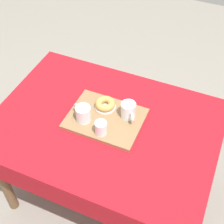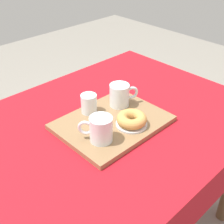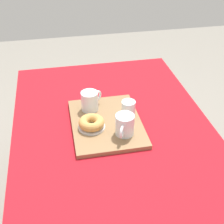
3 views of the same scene
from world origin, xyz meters
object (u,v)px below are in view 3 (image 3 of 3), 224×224
object	(u,v)px
dining_table	(112,138)
sugar_donut_left	(92,123)
serving_tray	(106,123)
tea_mug_right	(90,101)
donut_plate_left	(92,127)
water_glass_near	(128,110)
tea_mug_left	(125,126)

from	to	relation	value
dining_table	sugar_donut_left	distance (m)	0.18
serving_tray	tea_mug_right	size ratio (longest dim) A/B	3.79
dining_table	tea_mug_right	world-z (taller)	tea_mug_right
donut_plate_left	tea_mug_right	bearing A→B (deg)	-5.50
dining_table	sugar_donut_left	xyz separation A→B (m)	(-0.04, 0.10, 0.14)
serving_tray	tea_mug_right	distance (m)	0.14
tea_mug_right	dining_table	bearing A→B (deg)	-140.66
water_glass_near	donut_plate_left	xyz separation A→B (m)	(-0.06, 0.18, -0.03)
donut_plate_left	dining_table	bearing A→B (deg)	-67.42
sugar_donut_left	tea_mug_left	bearing A→B (deg)	-117.93
dining_table	tea_mug_left	xyz separation A→B (m)	(-0.11, -0.03, 0.16)
tea_mug_left	donut_plate_left	size ratio (longest dim) A/B	0.98
donut_plate_left	sugar_donut_left	xyz separation A→B (m)	(0.00, 0.00, 0.02)
sugar_donut_left	tea_mug_right	bearing A→B (deg)	-5.50
tea_mug_right	donut_plate_left	world-z (taller)	tea_mug_right
dining_table	water_glass_near	size ratio (longest dim) A/B	15.96
tea_mug_left	water_glass_near	bearing A→B (deg)	-20.44
sugar_donut_left	dining_table	bearing A→B (deg)	-67.42
tea_mug_left	donut_plate_left	bearing A→B (deg)	62.07
tea_mug_left	water_glass_near	xyz separation A→B (m)	(0.13, -0.05, -0.01)
donut_plate_left	sugar_donut_left	bearing A→B (deg)	0.00
water_glass_near	tea_mug_right	bearing A→B (deg)	62.05
water_glass_near	sugar_donut_left	size ratio (longest dim) A/B	0.68
tea_mug_right	water_glass_near	xyz separation A→B (m)	(-0.09, -0.17, -0.01)
dining_table	donut_plate_left	xyz separation A→B (m)	(-0.04, 0.10, 0.12)
serving_tray	sugar_donut_left	size ratio (longest dim) A/B	3.57
dining_table	serving_tray	bearing A→B (deg)	107.26
serving_tray	tea_mug_left	world-z (taller)	tea_mug_left
serving_tray	dining_table	bearing A→B (deg)	-72.74
tea_mug_left	water_glass_near	distance (m)	0.14
serving_tray	tea_mug_right	xyz separation A→B (m)	(0.11, 0.06, 0.05)
serving_tray	tea_mug_left	xyz separation A→B (m)	(-0.11, -0.06, 0.05)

